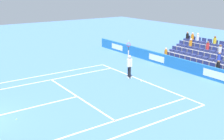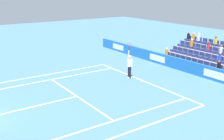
{
  "view_description": "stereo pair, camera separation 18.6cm",
  "coord_description": "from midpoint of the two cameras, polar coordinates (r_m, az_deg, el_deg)",
  "views": [
    {
      "loc": [
        -14.68,
        1.18,
        6.59
      ],
      "look_at": [
        0.56,
        -9.49,
        1.1
      ],
      "focal_mm": 44.41,
      "sensor_mm": 36.0,
      "label": 1
    },
    {
      "loc": [
        -14.78,
        1.03,
        6.59
      ],
      "look_at": [
        0.56,
        -9.49,
        1.1
      ],
      "focal_mm": 44.41,
      "sensor_mm": 36.0,
      "label": 2
    }
  ],
  "objects": [
    {
      "name": "sponsor_barrier",
      "position": [
        23.58,
        14.77,
        0.91
      ],
      "size": [
        24.41,
        0.22,
        0.99
      ],
      "color": "#1E66AD",
      "rests_on": "ground"
    },
    {
      "name": "line_centre_service",
      "position": [
        16.7,
        -16.77,
        -7.53
      ],
      "size": [
        0.1,
        6.4,
        0.01
      ],
      "primitive_type": "cube",
      "color": "white",
      "rests_on": "ground"
    },
    {
      "name": "line_doubles_sideline_left",
      "position": [
        22.4,
        -14.51,
        -1.2
      ],
      "size": [
        0.1,
        11.89,
        0.01
      ],
      "primitive_type": "cube",
      "color": "white",
      "rests_on": "ground"
    },
    {
      "name": "line_singles_sideline_left",
      "position": [
        21.17,
        -13.22,
        -2.13
      ],
      "size": [
        0.1,
        11.89,
        0.01
      ],
      "primitive_type": "cube",
      "color": "white",
      "rests_on": "ground"
    },
    {
      "name": "line_doubles_sideline_right",
      "position": [
        13.36,
        2.6,
        -13.1
      ],
      "size": [
        0.1,
        11.89,
        0.01
      ],
      "primitive_type": "cube",
      "color": "white",
      "rests_on": "ground"
    },
    {
      "name": "loose_tennis_ball",
      "position": [
        15.51,
        -18.87,
        -9.51
      ],
      "size": [
        0.07,
        0.07,
        0.07
      ],
      "primitive_type": "sphere",
      "color": "#D1E533",
      "rests_on": "ground"
    },
    {
      "name": "line_service",
      "position": [
        17.79,
        -6.92,
        -5.4
      ],
      "size": [
        8.23,
        0.1,
        0.01
      ],
      "primitive_type": "cube",
      "color": "white",
      "rests_on": "ground"
    },
    {
      "name": "line_singles_sideline_right",
      "position": [
        14.34,
        -0.75,
        -10.89
      ],
      "size": [
        0.1,
        11.89,
        0.01
      ],
      "primitive_type": "cube",
      "color": "white",
      "rests_on": "ground"
    },
    {
      "name": "tennis_player",
      "position": [
        21.01,
        3.88,
        0.95
      ],
      "size": [
        0.51,
        0.42,
        2.85
      ],
      "color": "black",
      "rests_on": "ground"
    },
    {
      "name": "line_centre_mark",
      "position": [
        20.65,
        6.43,
        -2.26
      ],
      "size": [
        0.1,
        0.2,
        0.01
      ],
      "primitive_type": "cube",
      "color": "white",
      "rests_on": "ground"
    },
    {
      "name": "line_baseline",
      "position": [
        20.72,
        6.64,
        -2.21
      ],
      "size": [
        10.97,
        0.1,
        0.01
      ],
      "primitive_type": "cube",
      "color": "white",
      "rests_on": "ground"
    },
    {
      "name": "stadium_stand",
      "position": [
        25.78,
        19.13,
        2.3
      ],
      "size": [
        6.82,
        3.8,
        2.6
      ],
      "color": "gray",
      "rests_on": "ground"
    }
  ]
}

